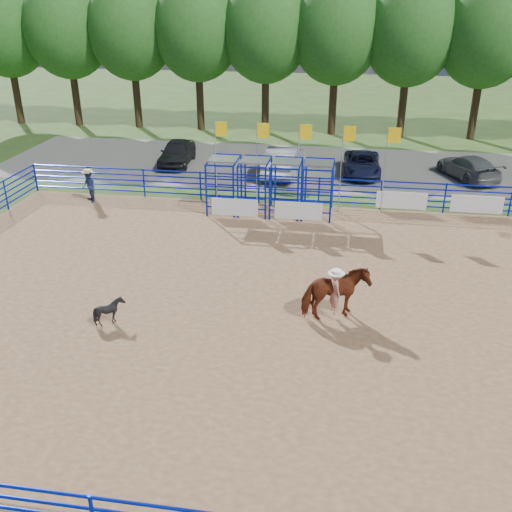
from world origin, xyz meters
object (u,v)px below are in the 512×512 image
(calf, at_px, (110,311))
(spectator_cowboy, at_px, (89,186))
(car_a, at_px, (177,152))
(car_d, at_px, (468,167))
(horse_and_rider, at_px, (335,292))
(car_c, at_px, (362,164))
(car_b, at_px, (283,161))

(calf, distance_m, spectator_cowboy, 12.24)
(car_a, xyz_separation_m, car_d, (17.14, -0.20, -0.09))
(horse_and_rider, bearing_deg, spectator_cowboy, 143.15)
(calf, xyz_separation_m, car_c, (8.11, 17.94, 0.16))
(calf, height_order, car_a, car_a)
(calf, xyz_separation_m, car_a, (-3.08, 18.28, 0.28))
(spectator_cowboy, distance_m, car_a, 7.75)
(calf, xyz_separation_m, car_b, (3.59, 17.20, 0.36))
(spectator_cowboy, bearing_deg, horse_and_rider, -36.85)
(horse_and_rider, xyz_separation_m, calf, (-7.10, -1.47, -0.51))
(car_d, bearing_deg, car_c, -21.94)
(car_d, bearing_deg, horse_and_rider, 43.89)
(horse_and_rider, xyz_separation_m, car_b, (-3.51, 15.72, -0.15))
(car_d, bearing_deg, spectator_cowboy, -3.28)
(car_a, relative_size, car_c, 0.97)
(calf, height_order, car_d, car_d)
(car_d, bearing_deg, calf, 28.76)
(spectator_cowboy, relative_size, car_b, 0.33)
(calf, bearing_deg, car_c, -14.13)
(car_b, xyz_separation_m, car_c, (4.52, 0.74, -0.20))
(car_b, bearing_deg, car_c, -167.78)
(calf, distance_m, car_c, 19.69)
(calf, bearing_deg, car_a, 19.77)
(car_a, distance_m, car_d, 17.14)
(car_c, xyz_separation_m, car_d, (5.95, 0.15, 0.03))
(calf, distance_m, car_a, 18.54)
(car_a, height_order, car_d, car_a)
(car_b, bearing_deg, car_d, -172.21)
(car_a, bearing_deg, car_c, -5.27)
(spectator_cowboy, height_order, car_a, spectator_cowboy)
(spectator_cowboy, height_order, car_d, spectator_cowboy)
(spectator_cowboy, bearing_deg, car_b, 34.59)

